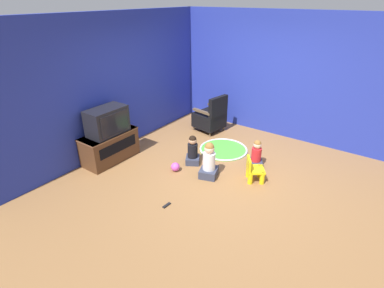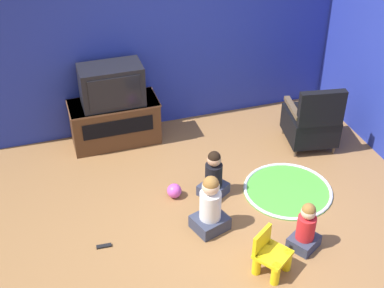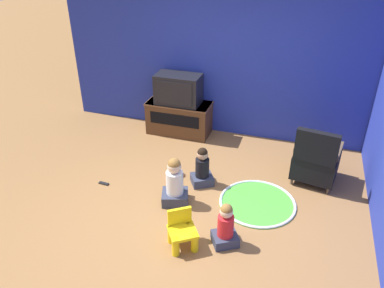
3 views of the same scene
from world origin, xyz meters
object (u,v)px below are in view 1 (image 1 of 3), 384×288
black_armchair (211,117)px  child_watching_center (193,151)px  yellow_kid_chair (254,171)px  television (107,121)px  remote_control (167,205)px  child_watching_right (256,155)px  child_watching_left (209,162)px  toy_ball (175,167)px  tv_cabinet (110,146)px

black_armchair → child_watching_center: bearing=29.7°
yellow_kid_chair → black_armchair: bearing=18.1°
child_watching_center → television: bearing=90.1°
yellow_kid_chair → remote_control: size_ratio=2.85×
yellow_kid_chair → child_watching_right: 0.49m
television → child_watching_left: bearing=-71.9°
yellow_kid_chair → toy_ball: (-0.56, 1.31, -0.10)m
child_watching_left → toy_ball: 0.66m
child_watching_left → child_watching_right: 0.97m
black_armchair → remote_control: size_ratio=5.83×
child_watching_left → remote_control: (-1.10, 0.06, -0.28)m
television → remote_control: (-0.49, -1.81, -0.81)m
tv_cabinet → child_watching_center: (0.83, -1.38, -0.05)m
toy_ball → remote_control: (-0.89, -0.53, -0.07)m
remote_control → black_armchair: bearing=-156.6°
toy_ball → child_watching_center: bearing=-11.3°
black_armchair → yellow_kid_chair: 2.24m
yellow_kid_chair → child_watching_left: size_ratio=0.65×
tv_cabinet → yellow_kid_chair: 2.78m
child_watching_left → child_watching_right: size_ratio=1.21×
black_armchair → child_watching_left: 2.01m
television → child_watching_right: size_ratio=1.37×
child_watching_right → yellow_kid_chair: bearing=171.0°
yellow_kid_chair → remote_control: (-1.45, 0.78, -0.17)m
tv_cabinet → child_watching_center: child_watching_center is taller
television → child_watching_center: size_ratio=1.31×
child_watching_right → black_armchair: bearing=29.9°
tv_cabinet → child_watching_center: bearing=-59.0°
child_watching_left → toy_ball: size_ratio=4.06×
television → black_armchair: size_ratio=0.84×
television → black_armchair: (2.32, -0.81, -0.48)m
tv_cabinet → black_armchair: black_armchair is taller
child_watching_right → remote_control: (-1.90, 0.60, -0.23)m
yellow_kid_chair → child_watching_center: (-0.13, 1.22, 0.07)m
child_watching_left → child_watching_center: size_ratio=1.16×
black_armchair → toy_ball: black_armchair is taller
black_armchair → child_watching_center: (-1.49, -0.54, -0.09)m
tv_cabinet → yellow_kid_chair: bearing=-69.8°
television → child_watching_center: (0.83, -1.36, -0.57)m
remote_control → tv_cabinet: bearing=-101.0°
television → yellow_kid_chair: (0.96, -2.58, -0.64)m
black_armchair → remote_control: black_armchair is taller
tv_cabinet → television: 0.53m
yellow_kid_chair → child_watching_center: 1.23m
television → child_watching_center: television is taller
remote_control → yellow_kid_chair: bearing=155.7°
child_watching_right → toy_ball: child_watching_right is taller
child_watching_center → black_armchair: bearing=-11.3°
television → child_watching_left: size_ratio=1.13×
child_watching_center → child_watching_right: bearing=-92.3°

